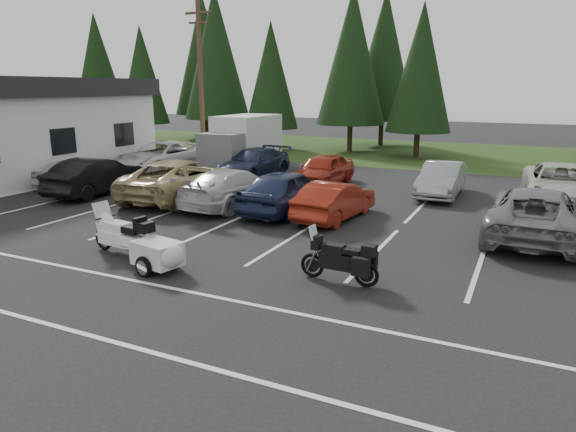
# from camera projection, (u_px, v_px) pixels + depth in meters

# --- Properties ---
(ground) EXTENTS (120.00, 120.00, 0.00)m
(ground) POSITION_uv_depth(u_px,v_px,m) (256.00, 248.00, 14.62)
(ground) COLOR black
(ground) RESTS_ON ground
(grass_strip) EXTENTS (80.00, 16.00, 0.01)m
(grass_strip) POSITION_uv_depth(u_px,v_px,m) (423.00, 153.00, 35.64)
(grass_strip) COLOR #1D3210
(grass_strip) RESTS_ON ground
(lake_water) EXTENTS (70.00, 50.00, 0.02)m
(lake_water) POSITION_uv_depth(u_px,v_px,m) (508.00, 126.00, 61.14)
(lake_water) COLOR slate
(lake_water) RESTS_ON ground
(utility_pole) EXTENTS (1.60, 0.26, 9.00)m
(utility_pole) POSITION_uv_depth(u_px,v_px,m) (201.00, 83.00, 28.15)
(utility_pole) COLOR #473321
(utility_pole) RESTS_ON ground
(box_truck) EXTENTS (2.40, 5.60, 2.90)m
(box_truck) POSITION_uv_depth(u_px,v_px,m) (238.00, 143.00, 28.54)
(box_truck) COLOR silver
(box_truck) RESTS_ON ground
(stall_markings) EXTENTS (32.00, 16.00, 0.01)m
(stall_markings) POSITION_uv_depth(u_px,v_px,m) (287.00, 230.00, 16.37)
(stall_markings) COLOR silver
(stall_markings) RESTS_ON ground
(conifer_0) EXTENTS (4.58, 4.58, 10.66)m
(conifer_0) POSITION_uv_depth(u_px,v_px,m) (97.00, 66.00, 44.46)
(conifer_0) COLOR #332316
(conifer_0) RESTS_ON ground
(conifer_1) EXTENTS (3.96, 3.96, 9.22)m
(conifer_1) POSITION_uv_depth(u_px,v_px,m) (142.00, 75.00, 41.03)
(conifer_1) COLOR #332316
(conifer_1) RESTS_ON ground
(conifer_2) EXTENTS (5.10, 5.10, 11.89)m
(conifer_2) POSITION_uv_depth(u_px,v_px,m) (216.00, 54.00, 39.55)
(conifer_2) COLOR #332316
(conifer_2) RESTS_ON ground
(conifer_3) EXTENTS (3.87, 3.87, 9.02)m
(conifer_3) POSITION_uv_depth(u_px,v_px,m) (271.00, 75.00, 36.45)
(conifer_3) COLOR #332316
(conifer_3) RESTS_ON ground
(conifer_4) EXTENTS (4.80, 4.80, 11.17)m
(conifer_4) POSITION_uv_depth(u_px,v_px,m) (352.00, 56.00, 35.17)
(conifer_4) COLOR #332316
(conifer_4) RESTS_ON ground
(conifer_5) EXTENTS (4.14, 4.14, 9.63)m
(conifer_5) POSITION_uv_depth(u_px,v_px,m) (421.00, 68.00, 32.17)
(conifer_5) COLOR #332316
(conifer_5) RESTS_ON ground
(conifer_back_a) EXTENTS (5.28, 5.28, 12.30)m
(conifer_back_a) POSITION_uv_depth(u_px,v_px,m) (204.00, 55.00, 44.84)
(conifer_back_a) COLOR #332316
(conifer_back_a) RESTS_ON ground
(conifer_back_b) EXTENTS (4.97, 4.97, 11.58)m
(conifer_back_b) POSITION_uv_depth(u_px,v_px,m) (384.00, 56.00, 38.72)
(conifer_back_b) COLOR #332316
(conifer_back_b) RESTS_ON ground
(car_near_0) EXTENTS (1.84, 3.98, 1.32)m
(car_near_0) POSITION_uv_depth(u_px,v_px,m) (74.00, 172.00, 23.63)
(car_near_0) COLOR silver
(car_near_0) RESTS_ON ground
(car_near_1) EXTENTS (1.97, 4.84, 1.56)m
(car_near_1) POSITION_uv_depth(u_px,v_px,m) (96.00, 176.00, 21.79)
(car_near_1) COLOR black
(car_near_1) RESTS_ON ground
(car_near_2) EXTENTS (3.22, 6.11, 1.64)m
(car_near_2) POSITION_uv_depth(u_px,v_px,m) (181.00, 179.00, 20.83)
(car_near_2) COLOR tan
(car_near_2) RESTS_ON ground
(car_near_3) EXTENTS (2.51, 5.18, 1.45)m
(car_near_3) POSITION_uv_depth(u_px,v_px,m) (234.00, 188.00, 19.53)
(car_near_3) COLOR silver
(car_near_3) RESTS_ON ground
(car_near_4) EXTENTS (2.03, 4.72, 1.59)m
(car_near_4) POSITION_uv_depth(u_px,v_px,m) (286.00, 191.00, 18.63)
(car_near_4) COLOR #1C2646
(car_near_4) RESTS_ON ground
(car_near_5) EXTENTS (1.78, 4.12, 1.32)m
(car_near_5) POSITION_uv_depth(u_px,v_px,m) (335.00, 200.00, 17.68)
(car_near_5) COLOR maroon
(car_near_5) RESTS_ON ground
(car_near_6) EXTENTS (2.75, 5.69, 1.56)m
(car_near_6) POSITION_uv_depth(u_px,v_px,m) (535.00, 213.00, 15.36)
(car_near_6) COLOR slate
(car_near_6) RESTS_ON ground
(car_far_0) EXTENTS (3.23, 6.11, 1.64)m
(car_far_0) POSITION_uv_depth(u_px,v_px,m) (162.00, 157.00, 27.39)
(car_far_0) COLOR silver
(car_far_0) RESTS_ON ground
(car_far_1) EXTENTS (2.40, 5.07, 1.43)m
(car_far_1) POSITION_uv_depth(u_px,v_px,m) (253.00, 163.00, 25.99)
(car_far_1) COLOR #161F37
(car_far_1) RESTS_ON ground
(car_far_2) EXTENTS (2.00, 4.38, 1.46)m
(car_far_2) POSITION_uv_depth(u_px,v_px,m) (323.00, 170.00, 23.76)
(car_far_2) COLOR maroon
(car_far_2) RESTS_ON ground
(car_far_3) EXTENTS (1.50, 4.28, 1.41)m
(car_far_3) POSITION_uv_depth(u_px,v_px,m) (442.00, 179.00, 21.42)
(car_far_3) COLOR gray
(car_far_3) RESTS_ON ground
(car_far_4) EXTENTS (3.01, 5.85, 1.58)m
(car_far_4) POSITION_uv_depth(u_px,v_px,m) (562.00, 185.00, 19.69)
(car_far_4) COLOR beige
(car_far_4) RESTS_ON ground
(touring_motorcycle) EXTENTS (2.63, 1.12, 1.41)m
(touring_motorcycle) POSITION_uv_depth(u_px,v_px,m) (122.00, 230.00, 13.82)
(touring_motorcycle) COLOR white
(touring_motorcycle) RESTS_ON ground
(cargo_trailer) EXTENTS (1.84, 1.25, 0.78)m
(cargo_trailer) POSITION_uv_depth(u_px,v_px,m) (158.00, 256.00, 12.67)
(cargo_trailer) COLOR silver
(cargo_trailer) RESTS_ON ground
(adventure_motorcycle) EXTENTS (2.20, 0.86, 1.32)m
(adventure_motorcycle) POSITION_uv_depth(u_px,v_px,m) (339.00, 255.00, 11.90)
(adventure_motorcycle) COLOR black
(adventure_motorcycle) RESTS_ON ground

